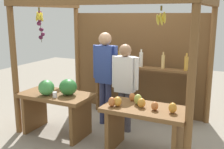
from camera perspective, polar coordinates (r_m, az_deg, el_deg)
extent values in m
plane|color=gray|center=(5.04, 0.95, -10.80)|extent=(12.00, 12.00, 0.00)
cylinder|color=brown|center=(4.78, -19.64, 1.19)|extent=(0.10, 0.10, 2.23)
cylinder|color=brown|center=(3.41, 16.11, -2.92)|extent=(0.10, 0.10, 2.23)
cylinder|color=brown|center=(6.20, -7.26, 4.30)|extent=(0.10, 0.10, 2.23)
cylinder|color=brown|center=(5.23, 19.83, 2.10)|extent=(0.10, 0.10, 2.23)
cube|color=brown|center=(3.81, -5.15, 15.14)|extent=(2.94, 0.12, 0.12)
cube|color=brown|center=(5.39, -13.20, 14.11)|extent=(0.12, 1.97, 0.12)
cube|color=brown|center=(4.23, 19.37, 14.25)|extent=(0.12, 1.97, 0.12)
cube|color=brown|center=(5.59, 5.17, 2.29)|extent=(2.84, 0.04, 2.01)
cylinder|color=brown|center=(3.48, 10.23, 13.43)|extent=(0.02, 0.02, 0.06)
ellipsoid|color=gold|center=(3.47, 10.89, 11.50)|extent=(0.04, 0.07, 0.15)
ellipsoid|color=gold|center=(3.51, 10.62, 11.62)|extent=(0.06, 0.05, 0.15)
ellipsoid|color=gold|center=(3.51, 9.78, 11.39)|extent=(0.07, 0.07, 0.15)
ellipsoid|color=gold|center=(3.46, 9.50, 11.19)|extent=(0.07, 0.08, 0.15)
ellipsoid|color=gold|center=(3.46, 10.17, 11.16)|extent=(0.07, 0.05, 0.15)
cylinder|color=brown|center=(4.54, -14.95, 12.97)|extent=(0.02, 0.02, 0.06)
ellipsoid|color=yellow|center=(4.51, -14.43, 11.37)|extent=(0.04, 0.08, 0.13)
ellipsoid|color=yellow|center=(4.55, -14.44, 11.61)|extent=(0.07, 0.05, 0.14)
ellipsoid|color=yellow|center=(4.57, -14.77, 11.66)|extent=(0.06, 0.05, 0.14)
ellipsoid|color=yellow|center=(4.57, -15.32, 11.43)|extent=(0.04, 0.07, 0.13)
ellipsoid|color=yellow|center=(4.53, -15.18, 11.75)|extent=(0.07, 0.06, 0.14)
ellipsoid|color=yellow|center=(4.51, -14.94, 11.63)|extent=(0.07, 0.06, 0.14)
cylinder|color=#4C422D|center=(4.63, -14.63, 9.93)|extent=(0.01, 0.01, 0.55)
sphere|color=#511938|center=(4.64, -14.78, 12.34)|extent=(0.06, 0.06, 0.06)
sphere|color=#47142D|center=(4.63, -14.97, 11.64)|extent=(0.06, 0.06, 0.06)
sphere|color=#601E42|center=(4.61, -14.75, 10.96)|extent=(0.07, 0.07, 0.07)
sphere|color=#601E42|center=(4.62, -14.95, 10.22)|extent=(0.07, 0.07, 0.07)
sphere|color=#511938|center=(4.65, -14.60, 9.07)|extent=(0.06, 0.06, 0.06)
sphere|color=#511938|center=(4.62, -14.45, 9.03)|extent=(0.06, 0.06, 0.06)
sphere|color=#601E42|center=(4.65, -14.18, 8.12)|extent=(0.06, 0.06, 0.06)
sphere|color=#47142D|center=(4.64, -14.60, 7.49)|extent=(0.07, 0.07, 0.07)
cube|color=brown|center=(4.63, -11.60, -4.26)|extent=(1.19, 0.64, 0.06)
cube|color=brown|center=(5.04, -15.76, -7.34)|extent=(0.06, 0.58, 0.65)
cube|color=brown|center=(4.49, -6.49, -9.44)|extent=(0.06, 0.58, 0.65)
ellipsoid|color=#429347|center=(4.54, -13.50, -2.68)|extent=(0.26, 0.26, 0.25)
ellipsoid|color=#2D7533|center=(4.48, -9.12, -2.59)|extent=(0.41, 0.41, 0.26)
cylinder|color=white|center=(4.40, -11.78, -4.14)|extent=(0.07, 0.07, 0.09)
cube|color=brown|center=(3.91, 7.03, -7.26)|extent=(1.19, 0.64, 0.06)
cube|color=brown|center=(4.21, 0.64, -10.87)|extent=(0.06, 0.58, 0.65)
cube|color=brown|center=(3.93, 13.65, -13.02)|extent=(0.06, 0.58, 0.65)
ellipsoid|color=gold|center=(3.88, 6.17, -5.89)|extent=(0.16, 0.16, 0.13)
ellipsoid|color=gold|center=(3.91, 1.17, -5.65)|extent=(0.13, 0.13, 0.14)
ellipsoid|color=#CC7038|center=(3.80, 8.88, -6.48)|extent=(0.11, 0.11, 0.12)
ellipsoid|color=#CC7038|center=(4.15, 4.23, -4.68)|extent=(0.09, 0.09, 0.12)
ellipsoid|color=#CC7038|center=(3.90, -0.04, -5.71)|extent=(0.13, 0.13, 0.14)
ellipsoid|color=#A8B24C|center=(3.99, 5.43, -5.17)|extent=(0.15, 0.15, 0.16)
ellipsoid|color=gold|center=(3.74, 12.51, -6.79)|extent=(0.11, 0.11, 0.14)
cube|color=brown|center=(5.79, -2.74, -2.45)|extent=(0.05, 0.20, 1.00)
cube|color=brown|center=(5.19, 15.52, -4.71)|extent=(0.05, 0.20, 1.00)
cube|color=brown|center=(5.30, 5.99, 1.42)|extent=(1.85, 0.22, 0.04)
cylinder|color=#338C4C|center=(5.63, -2.31, 3.62)|extent=(0.07, 0.07, 0.25)
cylinder|color=#338C4C|center=(5.61, -2.32, 5.17)|extent=(0.03, 0.03, 0.06)
cylinder|color=gold|center=(5.44, 1.69, 3.49)|extent=(0.07, 0.07, 0.28)
cylinder|color=gold|center=(5.41, 1.70, 5.27)|extent=(0.03, 0.03, 0.06)
cylinder|color=silver|center=(5.27, 6.07, 3.11)|extent=(0.07, 0.07, 0.28)
cylinder|color=silver|center=(5.25, 6.11, 4.92)|extent=(0.03, 0.03, 0.06)
cylinder|color=#D8B266|center=(5.15, 10.56, 2.58)|extent=(0.06, 0.06, 0.25)
cylinder|color=#D8B266|center=(5.12, 10.63, 4.30)|extent=(0.03, 0.03, 0.06)
cylinder|color=gold|center=(5.05, 15.20, 2.21)|extent=(0.07, 0.07, 0.26)
cylinder|color=gold|center=(5.03, 15.30, 3.98)|extent=(0.03, 0.03, 0.06)
cylinder|color=navy|center=(5.06, -1.98, -5.92)|extent=(0.11, 0.11, 0.79)
cylinder|color=navy|center=(5.01, -0.76, -6.12)|extent=(0.11, 0.11, 0.79)
cube|color=#2D428C|center=(4.85, -1.42, 2.15)|extent=(0.32, 0.19, 0.67)
cylinder|color=#2D428C|center=(4.94, -3.48, 2.71)|extent=(0.08, 0.08, 0.60)
cylinder|color=#2D428C|center=(4.76, 0.72, 2.35)|extent=(0.08, 0.08, 0.60)
sphere|color=tan|center=(4.79, -1.45, 7.42)|extent=(0.23, 0.23, 0.23)
cylinder|color=#45414A|center=(4.77, 1.97, -7.59)|extent=(0.11, 0.11, 0.71)
cylinder|color=#45414A|center=(4.73, 3.31, -7.80)|extent=(0.11, 0.11, 0.71)
cube|color=white|center=(4.57, 2.72, 0.03)|extent=(0.32, 0.19, 0.60)
cylinder|color=white|center=(4.64, 0.46, 0.63)|extent=(0.08, 0.08, 0.54)
cylinder|color=white|center=(4.49, 5.07, 0.16)|extent=(0.08, 0.08, 0.54)
sphere|color=#997051|center=(4.50, 2.77, 5.04)|extent=(0.20, 0.20, 0.20)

